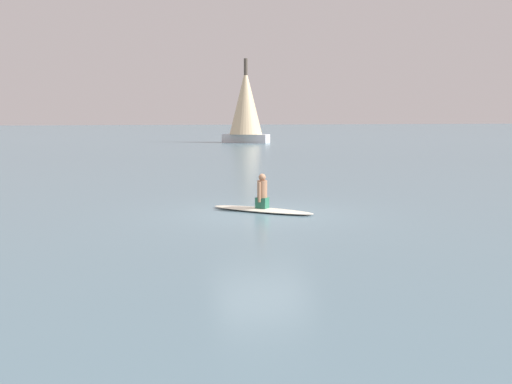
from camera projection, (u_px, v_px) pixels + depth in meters
ground_plane at (263, 214)px, 15.79m from camera, size 400.00×400.00×0.00m
surfboard at (262, 210)px, 16.20m from camera, size 2.65×2.57×0.10m
person_paddler at (262, 193)px, 16.14m from camera, size 0.40×0.40×0.94m
sailboat_far_left at (246, 104)px, 60.53m from camera, size 4.69×4.69×8.48m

